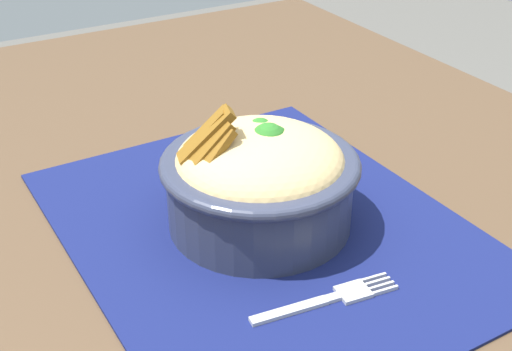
# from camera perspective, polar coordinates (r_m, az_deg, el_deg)

# --- Properties ---
(table) EXTENTS (1.27, 0.91, 0.77)m
(table) POSITION_cam_1_polar(r_m,az_deg,el_deg) (0.70, 0.30, -8.39)
(table) COLOR #4C3826
(table) RESTS_ON ground_plane
(placemat) EXTENTS (0.44, 0.35, 0.00)m
(placemat) POSITION_cam_1_polar(r_m,az_deg,el_deg) (0.66, 0.79, -4.31)
(placemat) COLOR #11194C
(placemat) RESTS_ON table
(bowl) EXTENTS (0.18, 0.18, 0.12)m
(bowl) POSITION_cam_1_polar(r_m,az_deg,el_deg) (0.64, -0.01, 0.03)
(bowl) COLOR #2D3347
(bowl) RESTS_ON placemat
(fork) EXTENTS (0.03, 0.13, 0.00)m
(fork) POSITION_cam_1_polar(r_m,az_deg,el_deg) (0.57, 6.18, -10.01)
(fork) COLOR #B5B5B5
(fork) RESTS_ON placemat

